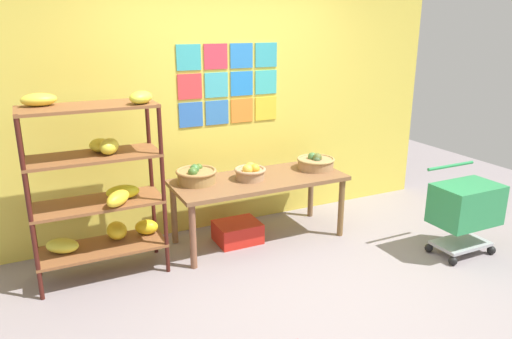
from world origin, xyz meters
The scene contains 9 objects.
ground centered at (0.00, 0.00, 0.00)m, with size 9.10×9.10×0.00m, color gray.
back_wall_with_art centered at (0.00, 1.58, 1.50)m, with size 5.01×0.07×2.99m.
banana_shelf_unit centered at (-1.38, 0.99, 0.83)m, with size 1.06×0.55×1.58m.
display_table centered at (0.11, 1.03, 0.58)m, with size 1.70×0.70×0.65m.
fruit_basket_centre centered at (0.02, 1.03, 0.73)m, with size 0.31×0.31×0.17m.
fruit_basket_back_left centered at (0.78, 1.06, 0.72)m, with size 0.39×0.39×0.17m.
fruit_basket_back_right centered at (-0.49, 1.15, 0.73)m, with size 0.39×0.39×0.18m.
produce_crate_under_table centered at (-0.11, 1.07, 0.10)m, with size 0.43×0.35×0.20m, color red.
shopping_cart centered at (1.70, -0.09, 0.47)m, with size 0.60×0.44×0.82m.
Camera 1 is at (-1.86, -2.98, 2.11)m, focal length 33.75 mm.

